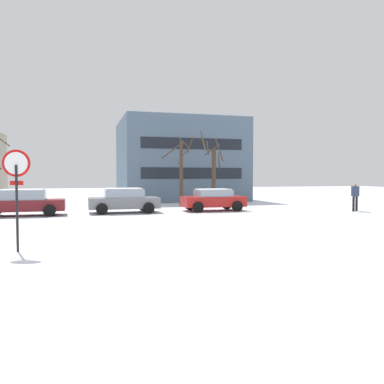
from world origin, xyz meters
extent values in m
plane|color=white|center=(0.00, 0.00, 0.00)|extent=(120.00, 120.00, 0.00)
cube|color=silver|center=(0.00, 3.72, 0.00)|extent=(80.00, 9.44, 0.00)
cylinder|color=black|center=(-0.97, -1.92, 1.22)|extent=(0.07, 0.14, 2.44)
cylinder|color=red|center=(-0.97, -1.92, 2.49)|extent=(0.75, 0.13, 0.76)
cylinder|color=white|center=(-0.97, -1.93, 2.49)|extent=(0.62, 0.11, 0.62)
cube|color=red|center=(-0.97, -1.92, 1.94)|extent=(0.36, 0.07, 0.12)
cylinder|color=white|center=(-0.97, -1.91, 2.54)|extent=(0.42, 0.08, 0.42)
cube|color=maroon|center=(-2.31, 9.10, 0.57)|extent=(4.40, 1.75, 0.59)
cube|color=#8C99A8|center=(-2.31, 9.10, 1.12)|extent=(2.43, 1.59, 0.51)
cube|color=white|center=(-2.31, 9.10, 1.40)|extent=(2.21, 1.47, 0.06)
cylinder|color=black|center=(-0.89, 9.99, 0.32)|extent=(0.64, 0.23, 0.64)
cylinder|color=black|center=(-0.87, 8.24, 0.32)|extent=(0.64, 0.23, 0.64)
cube|color=slate|center=(3.14, 9.45, 0.58)|extent=(4.03, 1.92, 0.63)
cube|color=#8C99A8|center=(3.14, 9.45, 1.14)|extent=(2.22, 1.75, 0.48)
cube|color=white|center=(3.14, 9.45, 1.41)|extent=(2.02, 1.61, 0.06)
cylinder|color=black|center=(4.44, 10.43, 0.32)|extent=(0.64, 0.23, 0.64)
cylinder|color=black|center=(4.46, 8.51, 0.32)|extent=(0.64, 0.23, 0.64)
cylinder|color=black|center=(1.83, 10.40, 0.32)|extent=(0.64, 0.23, 0.64)
cylinder|color=black|center=(1.85, 8.48, 0.32)|extent=(0.64, 0.23, 0.64)
cube|color=red|center=(8.59, 9.30, 0.58)|extent=(3.83, 1.75, 0.62)
cube|color=#8C99A8|center=(8.59, 9.30, 1.09)|extent=(2.11, 1.60, 0.41)
cube|color=white|center=(8.59, 9.30, 1.33)|extent=(1.92, 1.47, 0.06)
cylinder|color=black|center=(9.82, 10.19, 0.32)|extent=(0.64, 0.23, 0.64)
cylinder|color=black|center=(9.84, 8.43, 0.32)|extent=(0.64, 0.23, 0.64)
cylinder|color=black|center=(7.34, 10.16, 0.32)|extent=(0.64, 0.23, 0.64)
cylinder|color=black|center=(7.36, 8.41, 0.32)|extent=(0.64, 0.23, 0.64)
cylinder|color=black|center=(16.97, 6.74, 0.46)|extent=(0.14, 0.14, 0.91)
cylinder|color=black|center=(16.60, 6.53, 0.46)|extent=(0.14, 0.14, 0.91)
cube|color=#2D3856|center=(16.79, 6.63, 1.22)|extent=(0.31, 0.42, 0.61)
sphere|color=tan|center=(16.79, 6.63, 1.64)|extent=(0.22, 0.22, 0.22)
cylinder|color=#423326|center=(9.95, 13.22, 2.07)|extent=(0.30, 0.30, 4.13)
cylinder|color=#423326|center=(10.24, 12.84, 4.00)|extent=(0.89, 0.69, 1.64)
cylinder|color=#423326|center=(10.29, 13.05, 3.23)|extent=(0.46, 0.79, 1.10)
cylinder|color=#423326|center=(9.18, 13.29, 4.65)|extent=(0.26, 1.63, 1.57)
cylinder|color=#423326|center=(10.01, 13.76, 4.09)|extent=(1.14, 0.20, 0.86)
cylinder|color=#423326|center=(9.52, 13.30, 4.18)|extent=(0.27, 0.95, 1.04)
cylinder|color=#423326|center=(7.54, 13.22, 2.29)|extent=(0.26, 0.26, 4.59)
cylinder|color=#423326|center=(7.79, 13.56, 3.63)|extent=(0.77, 0.58, 1.29)
cylinder|color=#423326|center=(6.95, 13.98, 3.90)|extent=(1.60, 1.29, 1.09)
cylinder|color=#423326|center=(8.18, 13.25, 4.31)|extent=(0.15, 1.33, 1.08)
cylinder|color=#423326|center=(7.62, 12.77, 4.46)|extent=(0.97, 0.22, 0.86)
cube|color=slate|center=(9.45, 21.88, 3.57)|extent=(10.55, 9.78, 7.15)
cube|color=white|center=(9.45, 21.88, 7.20)|extent=(10.34, 9.59, 0.10)
cube|color=black|center=(9.45, 16.97, 2.38)|extent=(8.44, 0.04, 0.90)
cube|color=black|center=(9.45, 16.97, 4.77)|extent=(8.44, 0.04, 0.90)
camera|label=1|loc=(0.78, -13.89, 2.12)|focal=37.18mm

